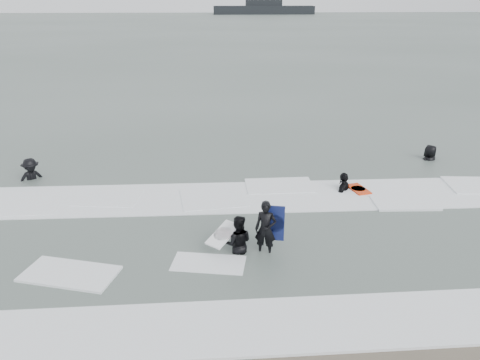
{
  "coord_description": "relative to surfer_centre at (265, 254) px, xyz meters",
  "views": [
    {
      "loc": [
        -0.78,
        -8.53,
        6.56
      ],
      "look_at": [
        0.0,
        5.0,
        1.1
      ],
      "focal_mm": 35.0,
      "sensor_mm": 36.0,
      "label": 1
    }
  ],
  "objects": [
    {
      "name": "ground",
      "position": [
        -0.52,
        -2.33,
        0.0
      ],
      "size": [
        320.0,
        320.0,
        0.0
      ],
      "primitive_type": "plane",
      "color": "brown",
      "rests_on": "ground"
    },
    {
      "name": "sea",
      "position": [
        -0.52,
        77.67,
        0.06
      ],
      "size": [
        320.0,
        320.0,
        0.0
      ],
      "primitive_type": "plane",
      "color": "#47544C",
      "rests_on": "ground"
    },
    {
      "name": "surfer_centre",
      "position": [
        0.0,
        0.0,
        0.0
      ],
      "size": [
        0.66,
        0.53,
        1.57
      ],
      "primitive_type": "imported",
      "rotation": [
        0.0,
        0.0,
        -0.3
      ],
      "color": "black",
      "rests_on": "ground"
    },
    {
      "name": "surfer_wading",
      "position": [
        -0.72,
        0.17,
        0.0
      ],
      "size": [
        0.85,
        0.69,
        1.63
      ],
      "primitive_type": "imported",
      "rotation": [
        0.0,
        0.0,
        3.05
      ],
      "color": "black",
      "rests_on": "ground"
    },
    {
      "name": "surfer_breaker",
      "position": [
        -8.12,
        5.75,
        0.0
      ],
      "size": [
        1.29,
        1.16,
        1.74
      ],
      "primitive_type": "imported",
      "rotation": [
        0.0,
        0.0,
        0.59
      ],
      "color": "black",
      "rests_on": "ground"
    },
    {
      "name": "surfer_right_near",
      "position": [
        3.24,
        4.15,
        0.0
      ],
      "size": [
        0.98,
        1.15,
        1.84
      ],
      "primitive_type": "imported",
      "rotation": [
        0.0,
        0.0,
        -2.16
      ],
      "color": "black",
      "rests_on": "ground"
    },
    {
      "name": "surfer_right_far",
      "position": [
        7.68,
        7.11,
        0.0
      ],
      "size": [
        1.06,
        0.96,
        1.83
      ],
      "primitive_type": "imported",
      "rotation": [
        0.0,
        0.0,
        -2.6
      ],
      "color": "black",
      "rests_on": "ground"
    },
    {
      "name": "surf_foam",
      "position": [
        -0.52,
        1.37,
        0.04
      ],
      "size": [
        30.03,
        9.06,
        0.09
      ],
      "color": "white",
      "rests_on": "ground"
    },
    {
      "name": "bodyboards",
      "position": [
        0.98,
        1.48,
        0.5
      ],
      "size": [
        5.72,
        4.89,
        1.25
      ],
      "color": "#0F1747",
      "rests_on": "ground"
    },
    {
      "name": "vessel_horizon",
      "position": [
        15.14,
        144.6,
        1.58
      ],
      "size": [
        31.47,
        5.62,
        4.27
      ],
      "color": "black",
      "rests_on": "ground"
    }
  ]
}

